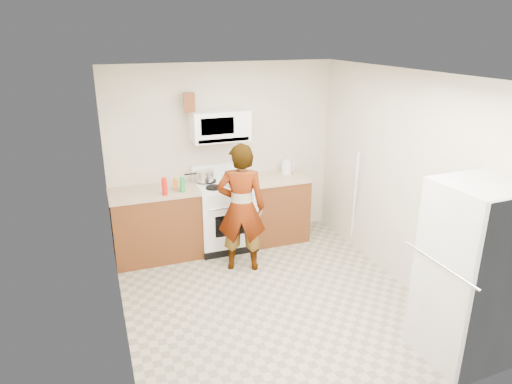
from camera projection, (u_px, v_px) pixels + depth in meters
name	position (u px, v px, depth m)	size (l,w,h in m)	color
floor	(271.00, 298.00, 5.21)	(3.60, 3.60, 0.00)	gray
back_wall	(224.00, 154.00, 6.37)	(3.20, 0.02, 2.50)	beige
right_wall	(399.00, 180.00, 5.30)	(0.02, 3.60, 2.50)	beige
cabinet_left	(156.00, 225.00, 6.04)	(1.12, 0.62, 0.90)	#5D3116
counter_left	(154.00, 192.00, 5.88)	(1.14, 0.64, 0.04)	tan
cabinet_right	(276.00, 209.00, 6.59)	(0.80, 0.62, 0.90)	#5D3116
counter_right	(277.00, 178.00, 6.44)	(0.82, 0.64, 0.04)	tan
gas_range	(225.00, 214.00, 6.32)	(0.76, 0.65, 1.13)	white
microwave	(220.00, 125.00, 6.03)	(0.76, 0.38, 0.40)	white
person	(241.00, 208.00, 5.62)	(0.60, 0.39, 1.64)	tan
fridge	(471.00, 274.00, 4.04)	(0.70, 0.70, 1.70)	#B7B8B3
kettle	(286.00, 168.00, 6.55)	(0.15, 0.15, 0.18)	silver
jug	(189.00, 102.00, 5.81)	(0.14, 0.14, 0.24)	brown
saucepan	(205.00, 176.00, 6.19)	(0.25, 0.25, 0.14)	silver
tray	(235.00, 184.00, 6.07)	(0.25, 0.16, 0.05)	white
bottle_spray	(164.00, 186.00, 5.69)	(0.07, 0.07, 0.23)	red
bottle_hot_sauce	(175.00, 184.00, 5.88)	(0.05, 0.05, 0.15)	orange
bottle_green_cap	(182.00, 185.00, 5.80)	(0.06, 0.06, 0.20)	#198E39
pot_lid	(177.00, 189.00, 5.91)	(0.21, 0.21, 0.01)	silver
broom	(355.00, 200.00, 6.20)	(0.03, 0.03, 1.42)	white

